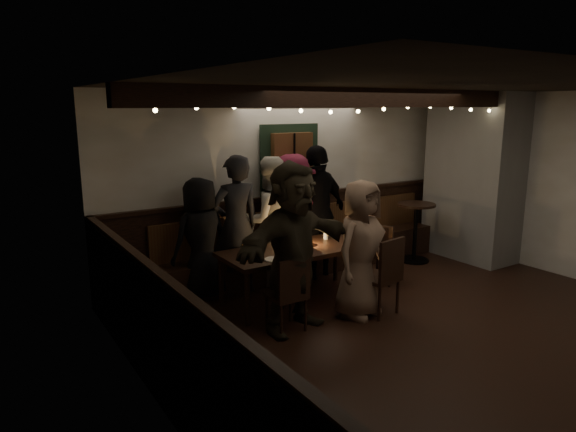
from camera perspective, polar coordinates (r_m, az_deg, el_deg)
room at (r=7.41m, az=12.77°, el=1.56°), size 6.02×5.01×2.62m
dining_table at (r=6.35m, az=0.98°, el=-4.11°), size 1.90×0.82×0.82m
chair_near_left at (r=5.52m, az=0.21°, el=-8.26°), size 0.38×0.38×0.84m
chair_near_right at (r=6.04m, az=10.62°, el=-6.14°), size 0.48×0.48×0.93m
chair_end at (r=7.11m, az=10.38°, el=-3.75°), size 0.50×0.50×0.84m
high_top at (r=8.23m, az=13.99°, el=-0.96°), size 0.58×0.58×0.92m
person_a at (r=6.47m, az=-9.64°, el=-2.56°), size 0.82×0.60×1.55m
person_b at (r=6.61m, az=-5.82°, el=-1.01°), size 0.68×0.47×1.80m
person_c at (r=6.94m, az=-2.14°, el=-0.55°), size 0.94×0.78×1.75m
person_d at (r=7.08m, az=0.52°, el=-0.22°), size 1.22×0.81×1.76m
person_e at (r=7.21m, az=3.33°, el=0.45°), size 1.18×0.73×1.88m
person_f at (r=5.47m, az=0.58°, el=-3.47°), size 1.79×0.86×1.85m
person_g at (r=5.92m, az=8.03°, el=-3.66°), size 0.90×0.71×1.60m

